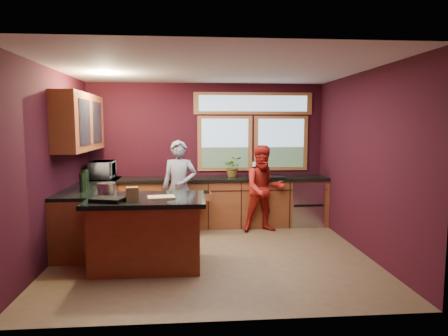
{
  "coord_description": "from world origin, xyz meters",
  "views": [
    {
      "loc": [
        -0.3,
        -5.7,
        1.91
      ],
      "look_at": [
        0.2,
        0.4,
        1.25
      ],
      "focal_mm": 32.0,
      "sensor_mm": 36.0,
      "label": 1
    }
  ],
  "objects": [
    {
      "name": "black_tray",
      "position": [
        -1.35,
        -0.63,
        0.97
      ],
      "size": [
        0.46,
        0.38,
        0.05
      ],
      "primitive_type": "cube",
      "rotation": [
        0.0,
        0.0,
        -0.29
      ],
      "color": "black",
      "rests_on": "island"
    },
    {
      "name": "cutting_board",
      "position": [
        -0.7,
        -0.43,
        0.95
      ],
      "size": [
        0.38,
        0.3,
        0.02
      ],
      "primitive_type": "cube",
      "rotation": [
        0.0,
        0.0,
        0.14
      ],
      "color": "tan",
      "rests_on": "island"
    },
    {
      "name": "back_counter",
      "position": [
        0.2,
        1.7,
        0.46
      ],
      "size": [
        4.5,
        0.64,
        0.93
      ],
      "color": "brown",
      "rests_on": "floor"
    },
    {
      "name": "potted_plant",
      "position": [
        0.48,
        1.75,
        1.12
      ],
      "size": [
        0.35,
        0.3,
        0.38
      ],
      "primitive_type": "imported",
      "color": "#999999",
      "rests_on": "back_counter"
    },
    {
      "name": "room_shell",
      "position": [
        -0.6,
        0.32,
        1.8
      ],
      "size": [
        4.52,
        4.02,
        2.71
      ],
      "color": "black",
      "rests_on": "ground"
    },
    {
      "name": "microwave",
      "position": [
        -1.92,
        1.7,
        1.09
      ],
      "size": [
        0.39,
        0.58,
        0.32
      ],
      "primitive_type": "imported",
      "rotation": [
        0.0,
        0.0,
        1.57
      ],
      "color": "#999999",
      "rests_on": "left_counter"
    },
    {
      "name": "stock_pot",
      "position": [
        -1.45,
        -0.23,
        1.03
      ],
      "size": [
        0.24,
        0.24,
        0.18
      ],
      "primitive_type": "cylinder",
      "color": "#BCBCC2",
      "rests_on": "island"
    },
    {
      "name": "paper_towel",
      "position": [
        0.91,
        1.7,
        1.07
      ],
      "size": [
        0.12,
        0.12,
        0.28
      ],
      "primitive_type": "cylinder",
      "color": "white",
      "rests_on": "back_counter"
    },
    {
      "name": "person_red",
      "position": [
        0.99,
        1.25,
        0.78
      ],
      "size": [
        0.81,
        0.66,
        1.55
      ],
      "primitive_type": "imported",
      "rotation": [
        0.0,
        0.0,
        0.1
      ],
      "color": "maroon",
      "rests_on": "floor"
    },
    {
      "name": "left_counter",
      "position": [
        -1.95,
        0.85,
        0.47
      ],
      "size": [
        0.64,
        2.3,
        0.93
      ],
      "color": "brown",
      "rests_on": "floor"
    },
    {
      "name": "island",
      "position": [
        -0.9,
        -0.38,
        0.48
      ],
      "size": [
        1.55,
        1.05,
        0.95
      ],
      "color": "brown",
      "rests_on": "floor"
    },
    {
      "name": "person_grey",
      "position": [
        -0.51,
        1.11,
        0.82
      ],
      "size": [
        0.65,
        0.47,
        1.65
      ],
      "primitive_type": "imported",
      "rotation": [
        0.0,
        0.0,
        -0.14
      ],
      "color": "slate",
      "rests_on": "floor"
    },
    {
      "name": "floor",
      "position": [
        0.0,
        0.0,
        0.0
      ],
      "size": [
        4.5,
        4.5,
        0.0
      ],
      "primitive_type": "plane",
      "color": "brown",
      "rests_on": "ground"
    },
    {
      "name": "paper_bag",
      "position": [
        -1.05,
        -0.63,
        1.03
      ],
      "size": [
        0.17,
        0.15,
        0.18
      ],
      "primitive_type": "cube",
      "rotation": [
        0.0,
        0.0,
        0.23
      ],
      "color": "brown",
      "rests_on": "island"
    }
  ]
}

